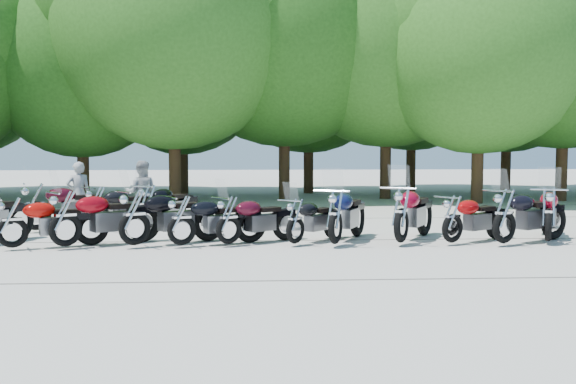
{
  "coord_description": "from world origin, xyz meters",
  "views": [
    {
      "loc": [
        -0.89,
        -13.55,
        2.15
      ],
      "look_at": [
        0.0,
        1.5,
        1.1
      ],
      "focal_mm": 42.0,
      "sensor_mm": 36.0,
      "label": 1
    }
  ],
  "objects": [
    {
      "name": "motorcycle_2",
      "position": [
        -4.65,
        0.45,
        0.69
      ],
      "size": [
        2.43,
        2.02,
        1.38
      ],
      "primitive_type": null,
      "rotation": [
        0.0,
        0.0,
        2.19
      ],
      "color": "maroon",
      "rests_on": "ground"
    },
    {
      "name": "motorcycle_3",
      "position": [
        -3.26,
        0.53,
        0.7
      ],
      "size": [
        2.47,
        1.98,
        1.39
      ],
      "primitive_type": null,
      "rotation": [
        0.0,
        0.0,
        2.16
      ],
      "color": "black",
      "rests_on": "ground"
    },
    {
      "name": "tree_11",
      "position": [
        -3.76,
        16.43,
        5.49
      ],
      "size": [
        7.56,
        7.56,
        9.28
      ],
      "color": "#3A2614",
      "rests_on": "ground"
    },
    {
      "name": "motorcycle_13",
      "position": [
        -6.09,
        3.2,
        0.7
      ],
      "size": [
        2.58,
        1.56,
        1.4
      ],
      "primitive_type": null,
      "rotation": [
        0.0,
        0.0,
        1.92
      ],
      "color": "#320611",
      "rests_on": "ground"
    },
    {
      "name": "motorcycle_6",
      "position": [
        0.1,
        0.64,
        0.58
      ],
      "size": [
        1.8,
        1.95,
        1.15
      ],
      "primitive_type": null,
      "rotation": [
        0.0,
        0.0,
        2.44
      ],
      "color": "black",
      "rests_on": "ground"
    },
    {
      "name": "tree_4",
      "position": [
        0.54,
        13.09,
        6.64
      ],
      "size": [
        9.13,
        9.13,
        11.2
      ],
      "color": "#3A2614",
      "rests_on": "ground"
    },
    {
      "name": "tree_2",
      "position": [
        -7.25,
        12.84,
        5.31
      ],
      "size": [
        7.31,
        7.31,
        8.97
      ],
      "color": "#3A2614",
      "rests_on": "ground"
    },
    {
      "name": "tree_6",
      "position": [
        7.55,
        10.82,
        5.81
      ],
      "size": [
        8.0,
        8.0,
        9.82
      ],
      "color": "#3A2614",
      "rests_on": "ground"
    },
    {
      "name": "motorcycle_11",
      "position": [
        5.59,
        0.57,
        0.7
      ],
      "size": [
        1.72,
        2.58,
        1.41
      ],
      "primitive_type": null,
      "rotation": [
        0.0,
        0.0,
        2.71
      ],
      "color": "maroon",
      "rests_on": "ground"
    },
    {
      "name": "motorcycle_15",
      "position": [
        -3.4,
        3.37,
        0.66
      ],
      "size": [
        1.86,
        2.35,
        1.32
      ],
      "primitive_type": null,
      "rotation": [
        0.0,
        0.0,
        2.57
      ],
      "color": "black",
      "rests_on": "ground"
    },
    {
      "name": "motorcycle_10",
      "position": [
        4.53,
        0.35,
        0.7
      ],
      "size": [
        2.49,
        1.93,
        1.39
      ],
      "primitive_type": null,
      "rotation": [
        0.0,
        0.0,
        2.12
      ],
      "color": "black",
      "rests_on": "ground"
    },
    {
      "name": "tree_12",
      "position": [
        1.8,
        16.47,
        5.72
      ],
      "size": [
        7.88,
        7.88,
        9.67
      ],
      "color": "#3A2614",
      "rests_on": "ground"
    },
    {
      "name": "motorcycle_1",
      "position": [
        -5.7,
        0.38,
        0.62
      ],
      "size": [
        2.28,
        1.49,
        1.24
      ],
      "primitive_type": null,
      "rotation": [
        0.0,
        0.0,
        1.99
      ],
      "color": "#9E0A05",
      "rests_on": "ground"
    },
    {
      "name": "motorcycle_5",
      "position": [
        -1.31,
        0.65,
        0.61
      ],
      "size": [
        2.13,
        1.78,
        1.21
      ],
      "primitive_type": null,
      "rotation": [
        0.0,
        0.0,
        2.19
      ],
      "color": "#3C0815",
      "rests_on": "ground"
    },
    {
      "name": "tree_10",
      "position": [
        -8.29,
        16.97,
        5.66
      ],
      "size": [
        7.78,
        7.78,
        9.55
      ],
      "color": "#3A2614",
      "rests_on": "ground"
    },
    {
      "name": "motorcycle_14",
      "position": [
        -4.63,
        3.27,
        0.64
      ],
      "size": [
        2.17,
        2.01,
        1.28
      ],
      "primitive_type": null,
      "rotation": [
        0.0,
        0.0,
        2.28
      ],
      "color": "black",
      "rests_on": "ground"
    },
    {
      "name": "motorcycle_9",
      "position": [
        3.48,
        0.56,
        0.61
      ],
      "size": [
        2.16,
        1.73,
        1.22
      ],
      "primitive_type": null,
      "rotation": [
        0.0,
        0.0,
        2.15
      ],
      "color": "#990507",
      "rests_on": "ground"
    },
    {
      "name": "rider_1",
      "position": [
        -3.74,
        4.53,
        0.87
      ],
      "size": [
        0.86,
        0.67,
        1.74
      ],
      "primitive_type": "imported",
      "rotation": [
        0.0,
        0.0,
        3.16
      ],
      "color": "#9B9B9E",
      "rests_on": "ground"
    },
    {
      "name": "rider_0",
      "position": [
        -5.4,
        4.57,
        0.86
      ],
      "size": [
        0.73,
        0.6,
        1.71
      ],
      "primitive_type": "imported",
      "rotation": [
        0.0,
        0.0,
        3.49
      ],
      "color": "#9A999C",
      "rests_on": "ground"
    },
    {
      "name": "ground",
      "position": [
        0.0,
        0.0,
        0.0
      ],
      "size": [
        90.0,
        90.0,
        0.0
      ],
      "primitive_type": "plane",
      "color": "#A9A399",
      "rests_on": "ground"
    },
    {
      "name": "tree_14",
      "position": [
        10.68,
        16.09,
        5.83
      ],
      "size": [
        8.02,
        8.02,
        9.84
      ],
      "color": "#3A2614",
      "rests_on": "ground"
    },
    {
      "name": "tree_5",
      "position": [
        4.61,
        13.2,
        6.57
      ],
      "size": [
        9.04,
        9.04,
        11.1
      ],
      "color": "#3A2614",
      "rests_on": "ground"
    },
    {
      "name": "tree_13",
      "position": [
        6.69,
        17.47,
        6.04
      ],
      "size": [
        8.31,
        8.31,
        10.2
      ],
      "color": "#3A2614",
      "rests_on": "ground"
    },
    {
      "name": "tree_7",
      "position": [
        11.2,
        11.78,
        6.39
      ],
      "size": [
        8.79,
        8.79,
        10.79
      ],
      "color": "#3A2614",
      "rests_on": "ground"
    },
    {
      "name": "motorcycle_4",
      "position": [
        -2.29,
        0.54,
        0.62
      ],
      "size": [
        2.28,
        1.52,
        1.24
      ],
      "primitive_type": null,
      "rotation": [
        0.0,
        0.0,
        2.0
      ],
      "color": "black",
      "rests_on": "ground"
    },
    {
      "name": "motorcycle_8",
      "position": [
        2.37,
        0.56,
        0.73
      ],
      "size": [
        1.96,
        2.62,
        1.46
      ],
      "primitive_type": null,
      "rotation": [
        0.0,
        0.0,
        2.62
      ],
      "color": "maroon",
      "rests_on": "ground"
    },
    {
      "name": "motorcycle_7",
      "position": [
        0.94,
        0.45,
        0.7
      ],
      "size": [
        1.7,
        2.57,
        1.4
      ],
      "primitive_type": null,
      "rotation": [
        0.0,
        0.0,
        2.72
      ],
      "color": "#0C1238",
      "rests_on": "ground"
    },
    {
      "name": "tree_3",
      "position": [
        -3.57,
        11.24,
        6.32
      ],
      "size": [
        8.7,
        8.7,
        10.67
      ],
      "color": "#3A2614",
      "rests_on": "ground"
    }
  ]
}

